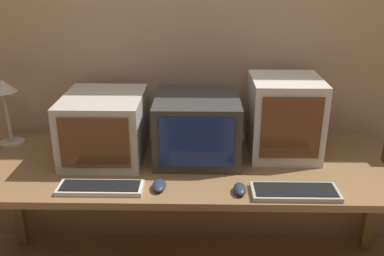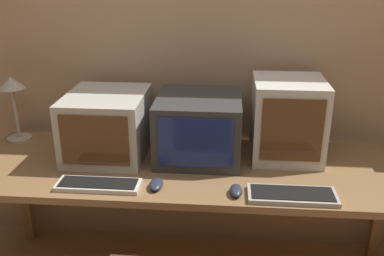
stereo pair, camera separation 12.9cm
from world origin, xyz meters
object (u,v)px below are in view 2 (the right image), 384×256
Objects in this scene: mouse_near_keyboard at (156,184)px; desk_lamp at (13,94)px; keyboard_main at (98,185)px; monitor_center at (199,127)px; mouse_far_corner at (236,191)px; monitor_left at (107,125)px; monitor_right at (287,119)px; keyboard_side at (292,195)px.

desk_lamp is (-0.90, 0.50, 0.27)m from mouse_near_keyboard.
mouse_near_keyboard is at bearing 3.92° from keyboard_main.
mouse_near_keyboard is (-0.17, -0.37, -0.15)m from monitor_center.
desk_lamp is at bearing 157.28° from mouse_far_corner.
monitor_left is 4.45× the size of mouse_far_corner.
monitor_right is 1.07× the size of keyboard_side.
monitor_right is 1.55m from desk_lamp.
mouse_near_keyboard is at bearing -29.19° from desk_lamp.
monitor_right is 3.94× the size of mouse_far_corner.
desk_lamp is at bearing 176.58° from monitor_right.
monitor_center is 0.47m from mouse_far_corner.
mouse_far_corner is at bearing -121.24° from monitor_right.
monitor_center is at bearing 116.37° from mouse_far_corner.
monitor_center is (0.49, 0.02, -0.00)m from monitor_left.
keyboard_side is at bearing -92.07° from monitor_right.
monitor_right is at bearing 32.68° from mouse_near_keyboard.
mouse_far_corner is (0.65, -0.01, 0.01)m from keyboard_main.
monitor_center is at bearing 65.02° from mouse_near_keyboard.
keyboard_main is at bearing -154.76° from monitor_right.
monitor_center is at bearing 137.66° from keyboard_side.
keyboard_main is at bearing 178.96° from mouse_far_corner.
monitor_left is at bearing -176.71° from monitor_right.
mouse_far_corner is at bearing -1.04° from keyboard_main.
monitor_right is 0.79m from mouse_near_keyboard.
mouse_far_corner is (0.20, -0.40, -0.15)m from monitor_center.
desk_lamp is (-0.63, 0.52, 0.27)m from keyboard_main.
monitor_right reaches higher than mouse_near_keyboard.
monitor_center is at bearing -175.27° from monitor_right.
desk_lamp is (-1.28, 0.53, 0.26)m from mouse_far_corner.
mouse_near_keyboard reaches higher than keyboard_side.
keyboard_main is 0.27m from mouse_near_keyboard.
keyboard_side is at bearing -1.28° from keyboard_main.
mouse_far_corner is at bearing -4.63° from mouse_near_keyboard.
monitor_center reaches higher than keyboard_main.
monitor_center reaches higher than mouse_far_corner.
monitor_right is at bearing 87.93° from keyboard_side.
monitor_right is (0.96, 0.06, 0.04)m from monitor_left.
keyboard_main is at bearing 178.72° from keyboard_side.
desk_lamp is (-1.08, 0.13, 0.12)m from monitor_center.
keyboard_main is 0.65m from mouse_far_corner.
monitor_left is 4.10× the size of mouse_near_keyboard.
keyboard_side is at bearing -22.71° from monitor_left.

